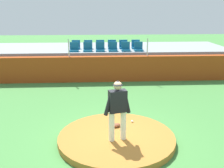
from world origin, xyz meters
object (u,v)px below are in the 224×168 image
(fielding_glove, at_px, (116,125))
(stadium_chair_5, at_px, (138,48))
(stadium_chair_9, at_px, (112,46))
(stadium_chair_10, at_px, (123,46))
(stadium_chair_0, at_px, (74,49))
(stadium_chair_4, at_px, (126,48))
(pitcher, at_px, (118,106))
(stadium_chair_1, at_px, (88,48))
(stadium_chair_7, at_px, (88,46))
(stadium_chair_2, at_px, (100,48))
(stadium_chair_3, at_px, (113,48))
(baseball, at_px, (132,121))
(stadium_chair_8, at_px, (100,46))
(stadium_chair_11, at_px, (136,46))
(stadium_chair_6, at_px, (76,46))

(fielding_glove, xyz_separation_m, stadium_chair_5, (1.74, 7.02, 1.34))
(stadium_chair_9, distance_m, stadium_chair_10, 0.67)
(stadium_chair_0, relative_size, stadium_chair_4, 1.00)
(pitcher, height_order, stadium_chair_1, pitcher)
(stadium_chair_5, bearing_deg, stadium_chair_1, -0.81)
(pitcher, relative_size, stadium_chair_1, 3.50)
(fielding_glove, height_order, stadium_chair_7, stadium_chair_7)
(stadium_chair_0, xyz_separation_m, stadium_chair_1, (0.74, -0.01, 0.00))
(fielding_glove, height_order, stadium_chair_5, stadium_chair_5)
(stadium_chair_2, bearing_deg, stadium_chair_3, 179.04)
(pitcher, bearing_deg, stadium_chair_5, 62.87)
(stadium_chair_9, bearing_deg, fielding_glove, 87.63)
(stadium_chair_5, bearing_deg, stadium_chair_10, -51.41)
(stadium_chair_2, xyz_separation_m, stadium_chair_4, (1.41, -0.02, 0.00))
(baseball, distance_m, stadium_chair_9, 7.76)
(stadium_chair_7, relative_size, stadium_chair_8, 1.00)
(baseball, xyz_separation_m, stadium_chair_5, (1.19, 6.70, 1.36))
(baseball, height_order, stadium_chair_9, stadium_chair_9)
(pitcher, bearing_deg, stadium_chair_1, 83.00)
(baseball, relative_size, stadium_chair_11, 0.15)
(stadium_chair_7, height_order, stadium_chair_9, same)
(stadium_chair_5, xyz_separation_m, stadium_chair_7, (-2.79, 0.89, 0.00))
(stadium_chair_3, relative_size, stadium_chair_7, 1.00)
(stadium_chair_1, bearing_deg, fielding_glove, 98.50)
(fielding_glove, height_order, stadium_chair_1, stadium_chair_1)
(stadium_chair_0, bearing_deg, stadium_chair_6, -92.19)
(stadium_chair_6, height_order, stadium_chair_11, same)
(stadium_chair_10, bearing_deg, stadium_chair_4, 92.13)
(stadium_chair_2, relative_size, stadium_chair_5, 1.00)
(baseball, distance_m, stadium_chair_4, 6.87)
(pitcher, bearing_deg, stadium_chair_0, 88.23)
(pitcher, bearing_deg, fielding_glove, 74.44)
(stadium_chair_6, bearing_deg, fielding_glove, 102.52)
(fielding_glove, xyz_separation_m, stadium_chair_6, (-1.76, 7.95, 1.34))
(stadium_chair_1, xyz_separation_m, stadium_chair_2, (0.68, -0.00, 0.00))
(stadium_chair_3, xyz_separation_m, stadium_chair_10, (0.68, 0.91, 0.00))
(pitcher, xyz_separation_m, stadium_chair_3, (0.34, 7.87, 0.38))
(fielding_glove, bearing_deg, stadium_chair_5, 54.86)
(stadium_chair_0, xyz_separation_m, stadium_chair_7, (0.74, 0.85, 0.00))
(stadium_chair_3, height_order, stadium_chair_6, same)
(baseball, relative_size, stadium_chair_2, 0.15)
(baseball, height_order, stadium_chair_5, stadium_chair_5)
(stadium_chair_5, xyz_separation_m, stadium_chair_8, (-2.10, 0.91, 0.00))
(baseball, xyz_separation_m, stadium_chair_7, (-1.61, 7.60, 1.36))
(stadium_chair_2, bearing_deg, stadium_chair_11, -157.29)
(stadium_chair_0, distance_m, stadium_chair_6, 0.88)
(pitcher, bearing_deg, stadium_chair_3, 73.02)
(stadium_chair_6, bearing_deg, stadium_chair_9, -179.89)
(stadium_chair_1, bearing_deg, pitcher, 97.51)
(stadium_chair_4, bearing_deg, stadium_chair_8, -33.02)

